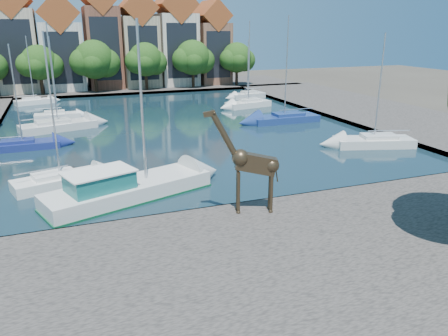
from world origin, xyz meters
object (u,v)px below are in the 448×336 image
object	(u,v)px
giraffe_statue	(250,163)
sailboat_left_a	(60,178)
sailboat_right_a	(374,140)
motorsailer	(124,187)

from	to	relation	value
giraffe_statue	sailboat_left_a	xyz separation A→B (m)	(-9.86, 9.26, -2.68)
giraffe_statue	sailboat_left_a	size ratio (longest dim) A/B	0.57
sailboat_left_a	sailboat_right_a	world-z (taller)	sailboat_left_a
giraffe_statue	sailboat_left_a	world-z (taller)	sailboat_left_a
motorsailer	giraffe_statue	bearing A→B (deg)	-40.53
giraffe_statue	sailboat_left_a	distance (m)	13.79
sailboat_left_a	giraffe_statue	bearing A→B (deg)	-43.22
giraffe_statue	motorsailer	world-z (taller)	motorsailer
giraffe_statue	sailboat_left_a	bearing A→B (deg)	136.78
motorsailer	sailboat_left_a	bearing A→B (deg)	132.72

